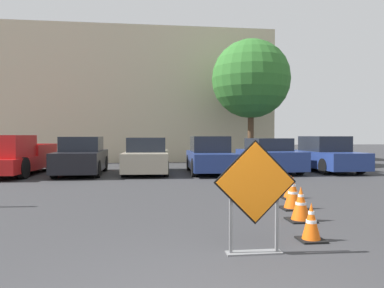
{
  "coord_description": "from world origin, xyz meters",
  "views": [
    {
      "loc": [
        -0.53,
        -3.15,
        1.62
      ],
      "look_at": [
        1.04,
        9.1,
        1.33
      ],
      "focal_mm": 35.0,
      "sensor_mm": 36.0,
      "label": 1
    }
  ],
  "objects_px": {
    "traffic_cone_second": "(301,204)",
    "parked_car_fourth": "(269,156)",
    "traffic_cone_nearest": "(311,222)",
    "pickup_truck": "(12,157)",
    "traffic_cone_fourth": "(291,187)",
    "parked_car_nearest": "(82,157)",
    "parked_car_third": "(210,156)",
    "traffic_cone_third": "(293,193)",
    "parked_car_second": "(147,157)",
    "road_closed_sign": "(255,191)",
    "parked_car_fifth": "(325,155)"
  },
  "relations": [
    {
      "from": "traffic_cone_third",
      "to": "parked_car_nearest",
      "type": "bearing_deg",
      "value": 125.86
    },
    {
      "from": "parked_car_nearest",
      "to": "parked_car_fifth",
      "type": "bearing_deg",
      "value": -179.22
    },
    {
      "from": "traffic_cone_fourth",
      "to": "parked_car_second",
      "type": "distance_m",
      "value": 7.71
    },
    {
      "from": "road_closed_sign",
      "to": "traffic_cone_fourth",
      "type": "relative_size",
      "value": 2.66
    },
    {
      "from": "traffic_cone_nearest",
      "to": "parked_car_fourth",
      "type": "distance_m",
      "value": 10.84
    },
    {
      "from": "parked_car_nearest",
      "to": "parked_car_third",
      "type": "xyz_separation_m",
      "value": [
        5.33,
        -0.16,
        0.0
      ]
    },
    {
      "from": "parked_car_second",
      "to": "parked_car_fifth",
      "type": "height_order",
      "value": "parked_car_fifth"
    },
    {
      "from": "traffic_cone_nearest",
      "to": "parked_car_third",
      "type": "height_order",
      "value": "parked_car_third"
    },
    {
      "from": "traffic_cone_nearest",
      "to": "parked_car_second",
      "type": "height_order",
      "value": "parked_car_second"
    },
    {
      "from": "traffic_cone_second",
      "to": "traffic_cone_third",
      "type": "bearing_deg",
      "value": 74.66
    },
    {
      "from": "pickup_truck",
      "to": "parked_car_second",
      "type": "height_order",
      "value": "pickup_truck"
    },
    {
      "from": "road_closed_sign",
      "to": "parked_car_nearest",
      "type": "distance_m",
      "value": 11.67
    },
    {
      "from": "parked_car_fifth",
      "to": "road_closed_sign",
      "type": "bearing_deg",
      "value": 57.61
    },
    {
      "from": "road_closed_sign",
      "to": "parked_car_nearest",
      "type": "relative_size",
      "value": 0.37
    },
    {
      "from": "traffic_cone_fourth",
      "to": "traffic_cone_second",
      "type": "bearing_deg",
      "value": -108.22
    },
    {
      "from": "parked_car_second",
      "to": "parked_car_fifth",
      "type": "relative_size",
      "value": 0.95
    },
    {
      "from": "pickup_truck",
      "to": "parked_car_fifth",
      "type": "height_order",
      "value": "pickup_truck"
    },
    {
      "from": "parked_car_fourth",
      "to": "parked_car_third",
      "type": "bearing_deg",
      "value": 0.31
    },
    {
      "from": "traffic_cone_fourth",
      "to": "pickup_truck",
      "type": "height_order",
      "value": "pickup_truck"
    },
    {
      "from": "road_closed_sign",
      "to": "traffic_cone_second",
      "type": "xyz_separation_m",
      "value": [
        1.44,
        1.81,
        -0.54
      ]
    },
    {
      "from": "road_closed_sign",
      "to": "traffic_cone_third",
      "type": "distance_m",
      "value": 3.45
    },
    {
      "from": "traffic_cone_nearest",
      "to": "parked_car_third",
      "type": "xyz_separation_m",
      "value": [
        0.24,
        10.27,
        0.43
      ]
    },
    {
      "from": "traffic_cone_nearest",
      "to": "traffic_cone_second",
      "type": "distance_m",
      "value": 1.34
    },
    {
      "from": "road_closed_sign",
      "to": "parked_car_third",
      "type": "xyz_separation_m",
      "value": [
        1.29,
        10.79,
        -0.14
      ]
    },
    {
      "from": "traffic_cone_fourth",
      "to": "traffic_cone_third",
      "type": "bearing_deg",
      "value": -110.55
    },
    {
      "from": "traffic_cone_nearest",
      "to": "parked_car_fourth",
      "type": "relative_size",
      "value": 0.14
    },
    {
      "from": "traffic_cone_nearest",
      "to": "traffic_cone_third",
      "type": "distance_m",
      "value": 2.51
    },
    {
      "from": "traffic_cone_nearest",
      "to": "pickup_truck",
      "type": "height_order",
      "value": "pickup_truck"
    },
    {
      "from": "road_closed_sign",
      "to": "pickup_truck",
      "type": "relative_size",
      "value": 0.29
    },
    {
      "from": "traffic_cone_second",
      "to": "parked_car_nearest",
      "type": "bearing_deg",
      "value": 120.99
    },
    {
      "from": "traffic_cone_second",
      "to": "parked_car_second",
      "type": "height_order",
      "value": "parked_car_second"
    },
    {
      "from": "traffic_cone_nearest",
      "to": "parked_car_nearest",
      "type": "height_order",
      "value": "parked_car_nearest"
    },
    {
      "from": "traffic_cone_nearest",
      "to": "traffic_cone_fourth",
      "type": "distance_m",
      "value": 3.93
    },
    {
      "from": "pickup_truck",
      "to": "traffic_cone_third",
      "type": "bearing_deg",
      "value": 140.69
    },
    {
      "from": "pickup_truck",
      "to": "traffic_cone_nearest",
      "type": "bearing_deg",
      "value": 130.77
    },
    {
      "from": "traffic_cone_third",
      "to": "parked_car_second",
      "type": "bearing_deg",
      "value": 111.05
    },
    {
      "from": "traffic_cone_third",
      "to": "parked_car_third",
      "type": "relative_size",
      "value": 0.17
    },
    {
      "from": "parked_car_second",
      "to": "traffic_cone_nearest",
      "type": "bearing_deg",
      "value": 106.17
    },
    {
      "from": "traffic_cone_fourth",
      "to": "parked_car_third",
      "type": "bearing_deg",
      "value": 98.4
    },
    {
      "from": "traffic_cone_third",
      "to": "parked_car_second",
      "type": "relative_size",
      "value": 0.16
    },
    {
      "from": "traffic_cone_second",
      "to": "parked_car_nearest",
      "type": "xyz_separation_m",
      "value": [
        -5.49,
        9.14,
        0.4
      ]
    },
    {
      "from": "traffic_cone_fourth",
      "to": "parked_car_fourth",
      "type": "height_order",
      "value": "parked_car_fourth"
    },
    {
      "from": "traffic_cone_second",
      "to": "traffic_cone_fourth",
      "type": "bearing_deg",
      "value": 71.78
    },
    {
      "from": "traffic_cone_second",
      "to": "parked_car_fourth",
      "type": "bearing_deg",
      "value": 74.66
    },
    {
      "from": "road_closed_sign",
      "to": "parked_car_nearest",
      "type": "bearing_deg",
      "value": 110.3
    },
    {
      "from": "parked_car_nearest",
      "to": "parked_car_fifth",
      "type": "height_order",
      "value": "parked_car_fifth"
    },
    {
      "from": "parked_car_fourth",
      "to": "parked_car_second",
      "type": "bearing_deg",
      "value": -4.39
    },
    {
      "from": "pickup_truck",
      "to": "parked_car_fifth",
      "type": "bearing_deg",
      "value": -175.29
    },
    {
      "from": "parked_car_nearest",
      "to": "traffic_cone_second",
      "type": "bearing_deg",
      "value": 121.02
    },
    {
      "from": "traffic_cone_second",
      "to": "traffic_cone_third",
      "type": "height_order",
      "value": "traffic_cone_third"
    }
  ]
}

